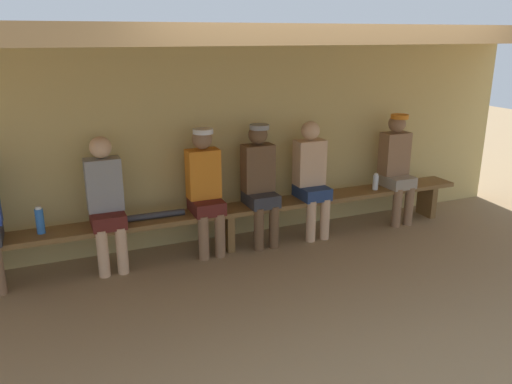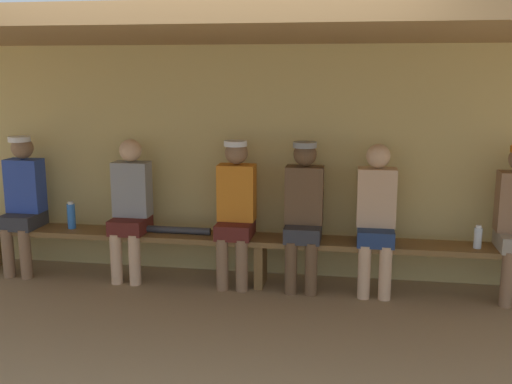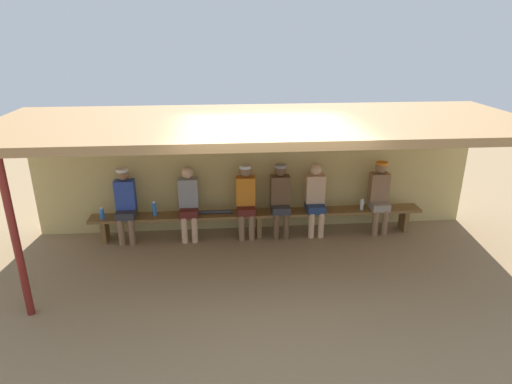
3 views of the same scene
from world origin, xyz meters
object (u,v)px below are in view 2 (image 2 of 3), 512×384
(player_in_blue, at_px, (304,208))
(baseball_bat, at_px, (168,230))
(player_with_sunglasses, at_px, (130,204))
(player_in_white, at_px, (376,213))
(player_rightmost, at_px, (23,198))
(bench, at_px, (261,245))
(water_bottle_clear, at_px, (478,237))
(player_near_post, at_px, (236,206))
(water_bottle_green, at_px, (71,216))

(player_in_blue, xyz_separation_m, baseball_bat, (-1.27, -0.00, -0.25))
(player_with_sunglasses, relative_size, baseball_bat, 1.62)
(player_in_white, bearing_deg, baseball_bat, -179.91)
(player_in_white, height_order, player_rightmost, player_rightmost)
(baseball_bat, bearing_deg, player_with_sunglasses, -179.65)
(player_in_blue, height_order, baseball_bat, player_in_blue)
(bench, relative_size, water_bottle_clear, 29.37)
(player_rightmost, height_order, water_bottle_clear, player_rightmost)
(player_with_sunglasses, bearing_deg, player_in_blue, 0.02)
(player_near_post, xyz_separation_m, water_bottle_green, (-1.62, 0.01, -0.16))
(player_in_blue, bearing_deg, water_bottle_clear, -1.40)
(player_near_post, height_order, water_bottle_green, player_near_post)
(player_rightmost, relative_size, player_in_blue, 1.00)
(player_with_sunglasses, xyz_separation_m, water_bottle_clear, (3.14, -0.04, -0.17))
(player_in_blue, distance_m, water_bottle_green, 2.25)
(bench, relative_size, baseball_bat, 7.28)
(player_rightmost, height_order, player_with_sunglasses, player_rightmost)
(player_rightmost, bearing_deg, baseball_bat, -0.14)
(water_bottle_green, bearing_deg, player_near_post, -0.44)
(water_bottle_green, height_order, baseball_bat, water_bottle_green)
(player_in_white, relative_size, water_bottle_green, 5.04)
(player_in_blue, bearing_deg, player_near_post, 180.00)
(bench, distance_m, water_bottle_green, 1.87)
(player_near_post, height_order, baseball_bat, player_near_post)
(bench, bearing_deg, water_bottle_clear, -1.01)
(player_near_post, bearing_deg, player_rightmost, 180.00)
(water_bottle_green, xyz_separation_m, baseball_bat, (0.97, -0.02, -0.09))
(player_in_white, bearing_deg, water_bottle_clear, -2.41)
(bench, bearing_deg, baseball_bat, -180.00)
(bench, distance_m, player_near_post, 0.43)
(water_bottle_clear, height_order, water_bottle_green, water_bottle_green)
(bench, xyz_separation_m, player_near_post, (-0.23, 0.00, 0.36))
(player_in_white, relative_size, player_in_blue, 0.99)
(baseball_bat, bearing_deg, water_bottle_clear, 0.15)
(bench, height_order, water_bottle_clear, water_bottle_clear)
(player_with_sunglasses, height_order, baseball_bat, player_with_sunglasses)
(player_rightmost, xyz_separation_m, player_in_blue, (2.73, 0.00, 0.00))
(player_near_post, distance_m, water_bottle_clear, 2.14)
(bench, xyz_separation_m, player_rightmost, (-2.34, 0.00, 0.36))
(player_near_post, bearing_deg, bench, -0.88)
(player_with_sunglasses, xyz_separation_m, player_near_post, (1.01, 0.00, 0.02))
(bench, relative_size, player_with_sunglasses, 4.49)
(player_rightmost, bearing_deg, water_bottle_clear, -0.50)
(player_in_white, bearing_deg, player_near_post, 179.98)
(player_with_sunglasses, distance_m, water_bottle_clear, 3.15)
(water_bottle_clear, bearing_deg, player_near_post, 179.01)
(player_rightmost, distance_m, water_bottle_clear, 4.25)
(player_rightmost, distance_m, player_near_post, 2.11)
(player_near_post, distance_m, baseball_bat, 0.70)
(player_in_white, distance_m, player_in_blue, 0.64)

